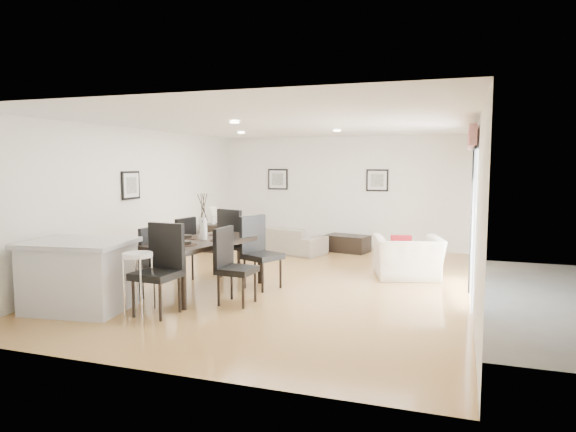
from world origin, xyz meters
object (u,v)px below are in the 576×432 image
(dining_chair_wfar, at_px, (180,246))
(kitchen_island, at_px, (79,275))
(dining_chair_wnear, at_px, (146,257))
(dining_chair_head, at_px, (161,264))
(dining_table, at_px, (204,245))
(dining_chair_efar, at_px, (258,248))
(armchair, at_px, (408,258))
(coffee_table, at_px, (347,243))
(sofa, at_px, (281,239))
(dining_chair_foot, at_px, (235,238))
(bar_stool, at_px, (138,262))
(side_table, at_px, (214,238))
(dining_chair_enear, at_px, (231,261))

(dining_chair_wfar, xyz_separation_m, kitchen_island, (-0.45, -1.98, -0.13))
(dining_chair_wnear, bearing_deg, dining_chair_head, 55.58)
(dining_table, distance_m, dining_chair_wfar, 0.88)
(kitchen_island, bearing_deg, dining_chair_efar, 39.76)
(armchair, xyz_separation_m, coffee_table, (-1.60, 2.36, -0.18))
(armchair, xyz_separation_m, dining_table, (-2.99, -2.04, 0.38))
(sofa, distance_m, dining_chair_wfar, 3.43)
(dining_table, distance_m, coffee_table, 4.65)
(dining_chair_wnear, height_order, dining_chair_foot, dining_chair_foot)
(sofa, xyz_separation_m, dining_chair_wfar, (-0.66, -3.35, 0.32))
(dining_chair_efar, relative_size, bar_stool, 1.37)
(dining_chair_wfar, relative_size, dining_chair_foot, 0.91)
(dining_chair_efar, height_order, dining_chair_head, dining_chair_head)
(kitchen_island, bearing_deg, coffee_table, 58.99)
(dining_chair_foot, distance_m, coffee_table, 3.49)
(coffee_table, distance_m, side_table, 3.12)
(armchair, height_order, kitchen_island, kitchen_island)
(dining_table, distance_m, dining_chair_wnear, 0.90)
(coffee_table, xyz_separation_m, side_table, (-2.97, -0.95, 0.13))
(side_table, height_order, kitchen_island, kitchen_island)
(dining_chair_head, bearing_deg, dining_chair_enear, 50.27)
(kitchen_island, height_order, bar_stool, kitchen_island)
(sofa, relative_size, coffee_table, 2.15)
(dining_table, relative_size, dining_chair_wnear, 2.02)
(sofa, height_order, dining_chair_wfar, dining_chair_wfar)
(armchair, relative_size, coffee_table, 1.19)
(armchair, relative_size, dining_chair_efar, 0.97)
(armchair, height_order, dining_chair_efar, dining_chair_efar)
(dining_chair_wnear, xyz_separation_m, dining_chair_wfar, (0.00, 1.01, 0.02))
(bar_stool, bearing_deg, dining_chair_wfar, 104.85)
(dining_chair_efar, height_order, dining_chair_foot, dining_chair_foot)
(armchair, distance_m, side_table, 4.79)
(dining_chair_enear, relative_size, coffee_table, 1.16)
(dining_chair_head, bearing_deg, dining_table, 94.13)
(dining_chair_wnear, bearing_deg, side_table, -157.25)
(kitchen_island, bearing_deg, dining_table, 44.48)
(dining_chair_foot, xyz_separation_m, coffee_table, (1.42, 3.15, -0.49))
(kitchen_island, bearing_deg, side_table, 87.31)
(dining_chair_head, height_order, dining_chair_foot, dining_chair_head)
(sofa, xyz_separation_m, dining_chair_enear, (0.77, -4.34, 0.32))
(bar_stool, bearing_deg, side_table, 105.81)
(dining_chair_head, bearing_deg, kitchen_island, -164.17)
(dining_chair_foot, relative_size, side_table, 1.92)
(sofa, height_order, armchair, armchair)
(dining_chair_enear, bearing_deg, dining_chair_foot, 26.39)
(coffee_table, bearing_deg, dining_chair_wnear, -100.37)
(sofa, relative_size, side_table, 3.25)
(dining_chair_efar, bearing_deg, dining_chair_foot, 70.92)
(dining_chair_wnear, relative_size, kitchen_island, 0.71)
(dining_chair_wfar, distance_m, bar_stool, 2.05)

